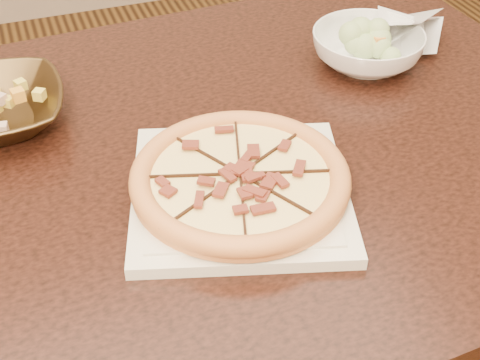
{
  "coord_description": "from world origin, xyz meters",
  "views": [
    {
      "loc": [
        -0.3,
        -0.95,
        1.35
      ],
      "look_at": [
        -0.06,
        -0.3,
        0.78
      ],
      "focal_mm": 50.0,
      "sensor_mm": 36.0,
      "label": 1
    }
  ],
  "objects": [
    {
      "name": "pizza",
      "position": [
        -0.06,
        -0.3,
        0.78
      ],
      "size": [
        0.3,
        0.3,
        0.03
      ],
      "color": "#D3743F",
      "rests_on": "plate"
    },
    {
      "name": "floor",
      "position": [
        0.0,
        0.0,
        -0.01
      ],
      "size": [
        4.0,
        4.0,
        0.02
      ],
      "primitive_type": "cube",
      "color": "brown",
      "rests_on": "ground"
    },
    {
      "name": "plate",
      "position": [
        -0.06,
        -0.3,
        0.76
      ],
      "size": [
        0.36,
        0.36,
        0.02
      ],
      "color": "beige",
      "rests_on": "dining_table"
    },
    {
      "name": "salad_bowl",
      "position": [
        0.27,
        -0.03,
        0.78
      ],
      "size": [
        0.26,
        0.26,
        0.06
      ],
      "primitive_type": "imported",
      "rotation": [
        0.0,
        0.0,
        -0.4
      ],
      "color": "white",
      "rests_on": "dining_table"
    },
    {
      "name": "salad",
      "position": [
        0.27,
        -0.03,
        0.83
      ],
      "size": [
        0.09,
        0.1,
        0.04
      ],
      "color": "#ABBF8A",
      "rests_on": "salad_bowl"
    },
    {
      "name": "dining_table",
      "position": [
        -0.14,
        -0.18,
        0.65
      ],
      "size": [
        1.48,
        1.0,
        0.75
      ],
      "color": "#35170F",
      "rests_on": "floor"
    },
    {
      "name": "cling_film",
      "position": [
        0.38,
        0.0,
        0.78
      ],
      "size": [
        0.16,
        0.14,
        0.05
      ],
      "primitive_type": null,
      "rotation": [
        0.0,
        0.0,
        -0.16
      ],
      "color": "silver",
      "rests_on": "dining_table"
    }
  ]
}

